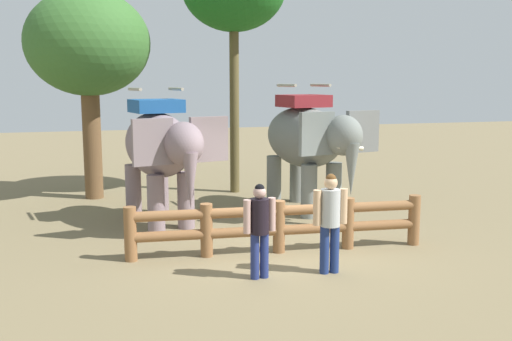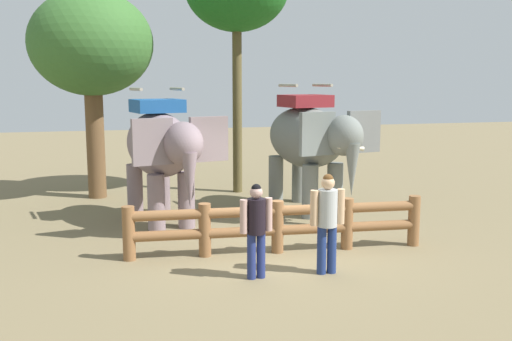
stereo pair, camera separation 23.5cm
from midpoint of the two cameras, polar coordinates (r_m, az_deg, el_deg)
ground_plane at (r=11.53m, az=3.00°, el=-8.32°), size 60.00×60.00×0.00m
log_fence at (r=11.55m, az=2.72°, el=-5.19°), size 6.01×0.71×1.05m
elephant_near_left at (r=13.81m, az=-8.80°, el=2.18°), size 2.37×3.86×3.23m
elephant_center at (r=15.02m, az=5.76°, el=2.95°), size 2.37×3.94×3.31m
tourist_woman_in_black at (r=9.97m, az=0.70°, el=-5.30°), size 0.59×0.36×1.67m
tourist_man_in_blue at (r=10.30m, az=7.68°, el=-4.50°), size 0.64×0.35×1.80m
tree_back_center at (r=17.31m, az=-15.52°, el=11.75°), size 3.47×3.47×5.90m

